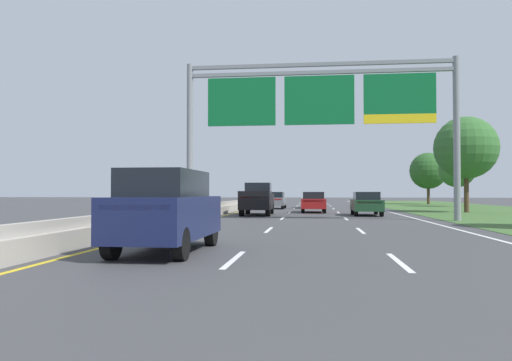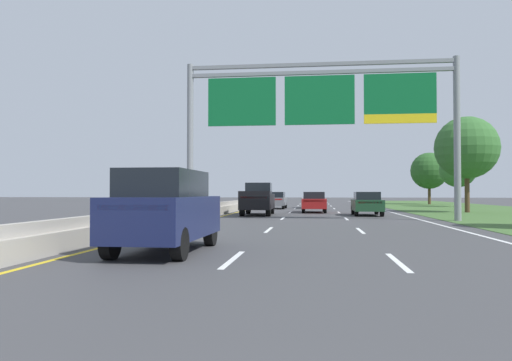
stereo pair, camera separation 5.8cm
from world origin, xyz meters
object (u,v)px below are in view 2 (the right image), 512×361
at_px(overhead_sign_gantry, 319,106).
at_px(car_silver_centre_lane_sedan, 312,200).
at_px(car_darkgreen_right_lane_sedan, 367,203).
at_px(car_red_centre_lane_sedan, 314,202).
at_px(roadside_tree_distant, 429,171).
at_px(car_grey_left_lane_sedan, 276,200).
at_px(pickup_truck_black, 258,199).
at_px(roadside_tree_far, 458,169).
at_px(roadside_tree_mid, 467,148).
at_px(car_navy_left_lane_suv, 166,210).

bearing_deg(overhead_sign_gantry, car_silver_centre_lane_sedan, 91.34).
height_order(overhead_sign_gantry, car_darkgreen_right_lane_sedan, overhead_sign_gantry).
distance_m(car_red_centre_lane_sedan, roadside_tree_distant, 30.66).
bearing_deg(car_red_centre_lane_sedan, car_darkgreen_right_lane_sedan, -142.44).
height_order(car_darkgreen_right_lane_sedan, car_grey_left_lane_sedan, same).
xyz_separation_m(pickup_truck_black, roadside_tree_far, (18.97, 21.08, 2.91)).
xyz_separation_m(overhead_sign_gantry, roadside_tree_distant, (14.18, 37.37, -2.04)).
bearing_deg(roadside_tree_mid, overhead_sign_gantry, -134.00).
relative_size(car_darkgreen_right_lane_sedan, car_navy_left_lane_suv, 0.93).
height_order(pickup_truck_black, roadside_tree_far, roadside_tree_far).
height_order(overhead_sign_gantry, car_grey_left_lane_sedan, overhead_sign_gantry).
bearing_deg(car_silver_centre_lane_sedan, overhead_sign_gantry, -177.03).
distance_m(car_darkgreen_right_lane_sedan, roadside_tree_distant, 33.34).
relative_size(pickup_truck_black, roadside_tree_far, 0.92).
relative_size(car_grey_left_lane_sedan, roadside_tree_mid, 0.61).
bearing_deg(roadside_tree_far, roadside_tree_mid, -103.20).
xyz_separation_m(car_navy_left_lane_suv, car_grey_left_lane_sedan, (0.22, 33.94, -0.28)).
bearing_deg(pickup_truck_black, car_silver_centre_lane_sedan, -14.94).
height_order(overhead_sign_gantry, roadside_tree_mid, overhead_sign_gantry).
xyz_separation_m(overhead_sign_gantry, roadside_tree_mid, (11.22, 11.62, -1.38)).
xyz_separation_m(car_grey_left_lane_sedan, roadside_tree_far, (18.73, 8.21, 3.16)).
bearing_deg(car_navy_left_lane_suv, roadside_tree_mid, -29.38).
distance_m(pickup_truck_black, car_darkgreen_right_lane_sedan, 7.31).
bearing_deg(roadside_tree_distant, roadside_tree_far, -86.33).
bearing_deg(overhead_sign_gantry, car_navy_left_lane_suv, -105.24).
xyz_separation_m(pickup_truck_black, roadside_tree_mid, (15.34, 5.63, 3.85)).
relative_size(overhead_sign_gantry, roadside_tree_mid, 2.06).
relative_size(car_silver_centre_lane_sedan, roadside_tree_distant, 0.68).
bearing_deg(roadside_tree_distant, roadside_tree_mid, -96.57).
relative_size(overhead_sign_gantry, pickup_truck_black, 2.76).
bearing_deg(roadside_tree_far, car_silver_centre_lane_sedan, -158.57).
xyz_separation_m(car_darkgreen_right_lane_sedan, roadside_tree_mid, (8.04, 5.53, 4.11)).
relative_size(car_grey_left_lane_sedan, roadside_tree_distant, 0.67).
xyz_separation_m(car_silver_centre_lane_sedan, roadside_tree_distant, (14.68, 16.32, 3.45)).
distance_m(pickup_truck_black, car_navy_left_lane_suv, 21.07).
bearing_deg(roadside_tree_mid, car_darkgreen_right_lane_sedan, -145.50).
bearing_deg(car_darkgreen_right_lane_sedan, pickup_truck_black, 91.04).
height_order(car_navy_left_lane_suv, car_grey_left_lane_sedan, car_navy_left_lane_suv).
bearing_deg(car_grey_left_lane_sedan, car_red_centre_lane_sedan, -155.83).
height_order(roadside_tree_mid, roadside_tree_distant, roadside_tree_mid).
bearing_deg(car_navy_left_lane_suv, roadside_tree_far, -23.73).
bearing_deg(pickup_truck_black, car_navy_left_lane_suv, 178.66).
relative_size(pickup_truck_black, roadside_tree_distant, 0.83).
distance_m(car_darkgreen_right_lane_sedan, car_silver_centre_lane_sedan, 15.40).
xyz_separation_m(car_darkgreen_right_lane_sedan, car_silver_centre_lane_sedan, (-3.67, 14.96, 0.00)).
height_order(overhead_sign_gantry, roadside_tree_distant, overhead_sign_gantry).
bearing_deg(roadside_tree_mid, car_red_centre_lane_sedan, -174.85).
xyz_separation_m(car_navy_left_lane_suv, car_red_centre_lane_sedan, (3.78, 25.65, -0.28)).
bearing_deg(car_navy_left_lane_suv, roadside_tree_distant, -18.75).
bearing_deg(roadside_tree_distant, car_darkgreen_right_lane_sedan, -109.39).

